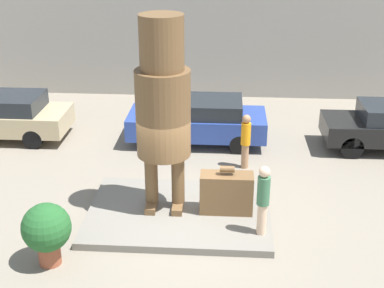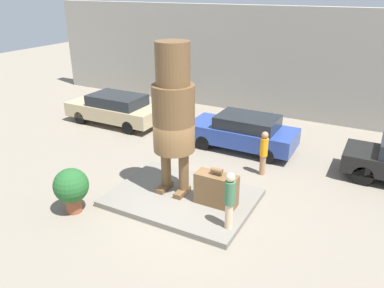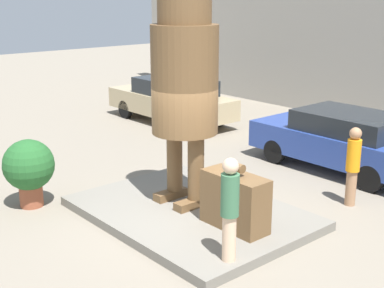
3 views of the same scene
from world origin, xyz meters
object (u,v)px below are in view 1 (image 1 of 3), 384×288
(planter_pot, at_px, (47,230))
(tourist, at_px, (263,198))
(statue_figure, at_px, (163,101))
(giant_suitcase, at_px, (226,193))
(worker_hivis, at_px, (246,139))
(parked_car_blue, at_px, (199,120))

(planter_pot, bearing_deg, tourist, 14.84)
(statue_figure, height_order, tourist, statue_figure)
(giant_suitcase, height_order, planter_pot, planter_pot)
(giant_suitcase, xyz_separation_m, planter_pot, (-3.74, -2.15, 0.15))
(giant_suitcase, distance_m, worker_hivis, 2.93)
(statue_figure, relative_size, giant_suitcase, 3.70)
(parked_car_blue, xyz_separation_m, worker_hivis, (1.47, -1.83, 0.13))
(planter_pot, relative_size, worker_hivis, 0.85)
(giant_suitcase, height_order, worker_hivis, worker_hivis)
(giant_suitcase, xyz_separation_m, tourist, (0.81, -0.94, 0.42))
(statue_figure, distance_m, parked_car_blue, 5.10)
(statue_figure, distance_m, giant_suitcase, 2.73)
(worker_hivis, bearing_deg, parked_car_blue, 128.75)
(planter_pot, bearing_deg, statue_figure, 45.55)
(parked_car_blue, bearing_deg, planter_pot, 67.73)
(planter_pot, xyz_separation_m, worker_hivis, (4.27, 5.02, 0.07))
(parked_car_blue, distance_m, planter_pot, 7.40)
(planter_pot, height_order, worker_hivis, worker_hivis)
(worker_hivis, bearing_deg, statue_figure, -126.61)
(parked_car_blue, bearing_deg, tourist, 107.25)
(giant_suitcase, distance_m, tourist, 1.31)
(giant_suitcase, distance_m, planter_pot, 4.32)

